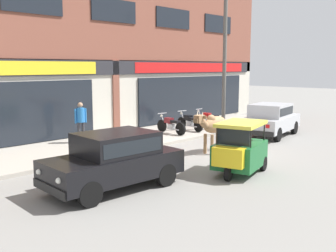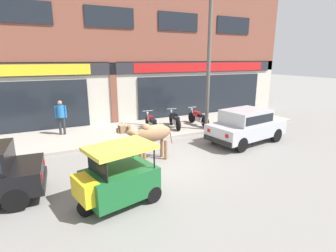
{
  "view_description": "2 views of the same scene",
  "coord_description": "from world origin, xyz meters",
  "px_view_note": "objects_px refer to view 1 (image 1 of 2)",
  "views": [
    {
      "loc": [
        -11.53,
        -8.32,
        3.11
      ],
      "look_at": [
        -1.68,
        1.0,
        1.05
      ],
      "focal_mm": 42.0,
      "sensor_mm": 36.0,
      "label": 1
    },
    {
      "loc": [
        -3.48,
        -8.09,
        3.59
      ],
      "look_at": [
        0.89,
        1.0,
        0.97
      ],
      "focal_mm": 28.0,
      "sensor_mm": 36.0,
      "label": 2
    }
  ],
  "objects_px": {
    "motorcycle_1": "(190,122)",
    "pedestrian": "(81,118)",
    "car_0": "(115,158)",
    "motorcycle_0": "(171,125)",
    "car_1": "(271,118)",
    "utility_pole": "(224,66)",
    "motorcycle_2": "(209,119)",
    "cow": "(214,125)",
    "auto_rickshaw": "(239,152)"
  },
  "relations": [
    {
      "from": "auto_rickshaw",
      "to": "motorcycle_1",
      "type": "distance_m",
      "value": 7.28
    },
    {
      "from": "car_0",
      "to": "motorcycle_2",
      "type": "distance_m",
      "value": 10.13
    },
    {
      "from": "car_0",
      "to": "pedestrian",
      "type": "height_order",
      "value": "pedestrian"
    },
    {
      "from": "cow",
      "to": "motorcycle_2",
      "type": "xyz_separation_m",
      "value": [
        4.07,
        3.34,
        -0.49
      ]
    },
    {
      "from": "motorcycle_1",
      "to": "pedestrian",
      "type": "relative_size",
      "value": 1.12
    },
    {
      "from": "motorcycle_0",
      "to": "motorcycle_2",
      "type": "bearing_deg",
      "value": -1.99
    },
    {
      "from": "car_0",
      "to": "utility_pole",
      "type": "height_order",
      "value": "utility_pole"
    },
    {
      "from": "auto_rickshaw",
      "to": "motorcycle_1",
      "type": "bearing_deg",
      "value": 51.59
    },
    {
      "from": "car_1",
      "to": "utility_pole",
      "type": "bearing_deg",
      "value": 104.74
    },
    {
      "from": "cow",
      "to": "utility_pole",
      "type": "distance_m",
      "value": 5.08
    },
    {
      "from": "car_0",
      "to": "motorcycle_1",
      "type": "xyz_separation_m",
      "value": [
        7.89,
        4.18,
        -0.3
      ]
    },
    {
      "from": "auto_rickshaw",
      "to": "motorcycle_2",
      "type": "height_order",
      "value": "auto_rickshaw"
    },
    {
      "from": "motorcycle_0",
      "to": "motorcycle_2",
      "type": "xyz_separation_m",
      "value": [
        2.66,
        -0.09,
        0.0
      ]
    },
    {
      "from": "car_0",
      "to": "car_1",
      "type": "xyz_separation_m",
      "value": [
        9.71,
        0.97,
        0.0
      ]
    },
    {
      "from": "motorcycle_0",
      "to": "cow",
      "type": "bearing_deg",
      "value": -112.32
    },
    {
      "from": "motorcycle_1",
      "to": "utility_pole",
      "type": "distance_m",
      "value": 3.09
    },
    {
      "from": "motorcycle_0",
      "to": "motorcycle_2",
      "type": "relative_size",
      "value": 1.0
    },
    {
      "from": "car_0",
      "to": "auto_rickshaw",
      "type": "height_order",
      "value": "auto_rickshaw"
    },
    {
      "from": "cow",
      "to": "auto_rickshaw",
      "type": "xyz_separation_m",
      "value": [
        -1.83,
        -2.29,
        -0.35
      ]
    },
    {
      "from": "cow",
      "to": "pedestrian",
      "type": "xyz_separation_m",
      "value": [
        -2.61,
        4.52,
        0.11
      ]
    },
    {
      "from": "car_0",
      "to": "auto_rickshaw",
      "type": "xyz_separation_m",
      "value": [
        3.36,
        -1.53,
        -0.15
      ]
    },
    {
      "from": "cow",
      "to": "car_0",
      "type": "height_order",
      "value": "cow"
    },
    {
      "from": "motorcycle_1",
      "to": "motorcycle_2",
      "type": "bearing_deg",
      "value": -3.27
    },
    {
      "from": "car_0",
      "to": "motorcycle_1",
      "type": "relative_size",
      "value": 2.06
    },
    {
      "from": "car_1",
      "to": "utility_pole",
      "type": "relative_size",
      "value": 0.63
    },
    {
      "from": "motorcycle_0",
      "to": "motorcycle_1",
      "type": "relative_size",
      "value": 1.01
    },
    {
      "from": "auto_rickshaw",
      "to": "cow",
      "type": "bearing_deg",
      "value": 51.43
    },
    {
      "from": "motorcycle_2",
      "to": "utility_pole",
      "type": "height_order",
      "value": "utility_pole"
    },
    {
      "from": "motorcycle_1",
      "to": "motorcycle_2",
      "type": "xyz_separation_m",
      "value": [
        1.37,
        -0.08,
        0.0
      ]
    },
    {
      "from": "auto_rickshaw",
      "to": "utility_pole",
      "type": "height_order",
      "value": "utility_pole"
    },
    {
      "from": "cow",
      "to": "pedestrian",
      "type": "height_order",
      "value": "pedestrian"
    },
    {
      "from": "motorcycle_0",
      "to": "pedestrian",
      "type": "height_order",
      "value": "pedestrian"
    },
    {
      "from": "car_1",
      "to": "motorcycle_0",
      "type": "height_order",
      "value": "car_1"
    },
    {
      "from": "motorcycle_1",
      "to": "utility_pole",
      "type": "height_order",
      "value": "utility_pole"
    },
    {
      "from": "car_0",
      "to": "motorcycle_0",
      "type": "relative_size",
      "value": 2.04
    },
    {
      "from": "cow",
      "to": "pedestrian",
      "type": "bearing_deg",
      "value": 120.0
    },
    {
      "from": "motorcycle_0",
      "to": "pedestrian",
      "type": "relative_size",
      "value": 1.13
    },
    {
      "from": "auto_rickshaw",
      "to": "pedestrian",
      "type": "bearing_deg",
      "value": 96.57
    },
    {
      "from": "auto_rickshaw",
      "to": "car_0",
      "type": "bearing_deg",
      "value": 155.57
    },
    {
      "from": "cow",
      "to": "motorcycle_1",
      "type": "bearing_deg",
      "value": 51.69
    },
    {
      "from": "car_1",
      "to": "utility_pole",
      "type": "distance_m",
      "value": 3.24
    },
    {
      "from": "cow",
      "to": "car_1",
      "type": "bearing_deg",
      "value": 2.59
    },
    {
      "from": "cow",
      "to": "car_1",
      "type": "distance_m",
      "value": 4.53
    },
    {
      "from": "auto_rickshaw",
      "to": "motorcycle_2",
      "type": "distance_m",
      "value": 8.15
    },
    {
      "from": "motorcycle_1",
      "to": "pedestrian",
      "type": "height_order",
      "value": "pedestrian"
    },
    {
      "from": "auto_rickshaw",
      "to": "car_1",
      "type": "bearing_deg",
      "value": 21.45
    },
    {
      "from": "cow",
      "to": "car_0",
      "type": "bearing_deg",
      "value": -171.64
    },
    {
      "from": "cow",
      "to": "motorcycle_2",
      "type": "distance_m",
      "value": 5.28
    },
    {
      "from": "car_0",
      "to": "utility_pole",
      "type": "relative_size",
      "value": 0.61
    },
    {
      "from": "cow",
      "to": "auto_rickshaw",
      "type": "distance_m",
      "value": 2.95
    }
  ]
}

